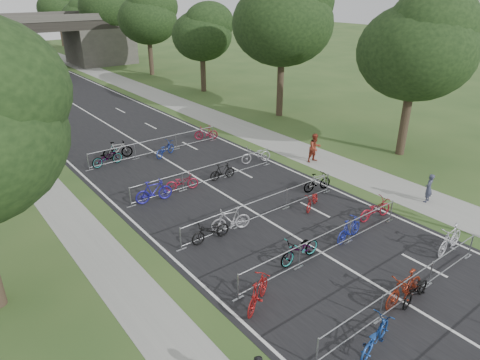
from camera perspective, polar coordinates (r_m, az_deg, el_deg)
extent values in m
cube|color=black|center=(51.28, -23.79, 10.80)|extent=(11.00, 140.00, 0.01)
cube|color=gray|center=(53.73, -15.47, 12.50)|extent=(3.00, 140.00, 0.01)
cube|color=silver|center=(51.28, -23.79, 10.79)|extent=(0.12, 140.00, 0.00)
cube|color=#42403A|center=(68.42, -18.15, 16.72)|extent=(8.00, 8.00, 5.00)
cube|color=black|center=(65.06, -28.39, 17.53)|extent=(30.00, 8.00, 1.20)
cube|color=#42403A|center=(61.27, -27.85, 18.33)|extent=(30.00, 0.40, 0.90)
cube|color=#42403A|center=(68.73, -29.22, 18.45)|extent=(30.00, 0.40, 0.90)
cylinder|color=#33261C|center=(30.19, 21.10, 7.27)|extent=(0.56, 0.56, 4.48)
ellipsoid|color=black|center=(29.33, 22.43, 15.46)|extent=(7.17, 7.17, 5.88)
sphere|color=black|center=(29.45, 24.39, 18.02)|extent=(5.73, 5.73, 5.73)
sphere|color=black|center=(29.29, 20.77, 13.91)|extent=(4.66, 4.66, 4.66)
cylinder|color=#33261C|center=(37.48, 5.38, 12.37)|extent=(0.56, 0.56, 5.11)
ellipsoid|color=black|center=(36.77, 5.71, 20.02)|extent=(8.18, 8.18, 6.70)
sphere|color=black|center=(36.74, 7.13, 22.51)|extent=(6.54, 6.54, 6.54)
sphere|color=black|center=(36.89, 4.48, 18.48)|extent=(5.31, 5.31, 5.31)
cylinder|color=#33261C|center=(46.92, -4.93, 14.03)|extent=(0.56, 0.56, 3.85)
ellipsoid|color=black|center=(46.39, -5.11, 18.62)|extent=(6.16, 6.16, 5.05)
sphere|color=black|center=(46.20, -4.14, 20.16)|extent=(4.93, 4.93, 4.93)
sphere|color=black|center=(46.63, -5.96, 17.66)|extent=(4.00, 4.00, 4.00)
cylinder|color=#33261C|center=(57.19, -11.81, 15.81)|extent=(0.56, 0.56, 4.48)
ellipsoid|color=black|center=(56.73, -12.21, 20.19)|extent=(7.17, 7.17, 5.88)
sphere|color=black|center=(56.48, -11.52, 21.69)|extent=(5.73, 5.73, 5.73)
sphere|color=black|center=(57.03, -12.84, 19.25)|extent=(4.66, 4.66, 4.66)
cylinder|color=#33261C|center=(68.03, -16.62, 16.92)|extent=(0.56, 0.56, 5.11)
ellipsoid|color=black|center=(67.64, -17.16, 21.10)|extent=(8.18, 8.18, 6.70)
sphere|color=black|center=(67.97, -17.62, 20.19)|extent=(5.31, 5.31, 5.31)
cylinder|color=#33261C|center=(79.30, -20.02, 16.97)|extent=(0.56, 0.56, 3.85)
ellipsoid|color=black|center=(78.99, -20.43, 19.66)|extent=(6.16, 6.16, 5.05)
sphere|color=black|center=(78.64, -20.00, 20.61)|extent=(4.93, 4.93, 4.93)
sphere|color=black|center=(79.35, -20.82, 19.06)|extent=(4.00, 4.00, 4.00)
cylinder|color=#33261C|center=(90.67, -22.66, 17.56)|extent=(0.56, 0.56, 4.48)
ellipsoid|color=black|center=(90.38, -23.14, 20.29)|extent=(7.17, 7.17, 5.88)
sphere|color=black|center=(90.03, -22.81, 21.26)|extent=(5.73, 5.73, 5.73)
sphere|color=black|center=(90.77, -23.45, 19.68)|extent=(4.66, 4.66, 4.66)
cylinder|color=#96989D|center=(16.34, 21.65, -12.12)|extent=(9.20, 0.04, 0.04)
cylinder|color=#96989D|center=(16.85, 21.19, -14.51)|extent=(9.20, 0.04, 0.04)
cylinder|color=#96989D|center=(13.66, 10.25, -21.69)|extent=(0.05, 0.05, 1.10)
cylinder|color=#96989D|center=(15.55, 18.25, -15.95)|extent=(0.05, 0.05, 1.10)
cube|color=#96989D|center=(15.89, 17.99, -17.43)|extent=(0.50, 0.08, 0.03)
cylinder|color=#96989D|center=(17.77, 24.07, -11.35)|extent=(0.05, 0.05, 1.10)
cube|color=#96989D|center=(18.07, 23.78, -12.73)|extent=(0.50, 0.08, 0.03)
cylinder|color=#96989D|center=(20.22, 28.41, -7.73)|extent=(0.05, 0.05, 1.10)
cube|color=#96989D|center=(20.48, 28.11, -9.01)|extent=(0.50, 0.08, 0.03)
cylinder|color=#96989D|center=(18.08, 11.47, -6.95)|extent=(9.20, 0.04, 0.04)
cylinder|color=#96989D|center=(18.54, 11.25, -9.25)|extent=(9.20, 0.04, 0.04)
cylinder|color=#96989D|center=(15.70, -0.25, -14.04)|extent=(0.05, 0.05, 1.10)
cube|color=#96989D|center=(16.03, -0.25, -15.54)|extent=(0.50, 0.08, 0.03)
cylinder|color=#96989D|center=(17.37, 7.92, -10.05)|extent=(0.05, 0.05, 1.10)
cube|color=#96989D|center=(17.67, 7.82, -11.48)|extent=(0.50, 0.08, 0.03)
cylinder|color=#96989D|center=(19.38, 14.38, -6.68)|extent=(0.05, 0.05, 1.10)
cube|color=#96989D|center=(19.66, 14.22, -8.02)|extent=(0.50, 0.08, 0.03)
cylinder|color=#96989D|center=(21.65, 19.49, -3.92)|extent=(0.05, 0.05, 1.10)
cube|color=#96989D|center=(21.89, 19.30, -5.15)|extent=(0.50, 0.08, 0.03)
cylinder|color=#96989D|center=(20.51, 3.13, -2.46)|extent=(9.20, 0.04, 0.04)
cylinder|color=#96989D|center=(20.92, 3.08, -4.59)|extent=(9.20, 0.04, 0.04)
cylinder|color=#96989D|center=(18.45, -7.91, -7.79)|extent=(0.05, 0.05, 1.10)
cube|color=#96989D|center=(18.74, -7.82, -9.17)|extent=(0.50, 0.08, 0.03)
cylinder|color=#96989D|center=(19.89, -0.27, -4.97)|extent=(0.05, 0.05, 1.10)
cube|color=#96989D|center=(20.16, -0.27, -6.30)|extent=(0.50, 0.08, 0.03)
cylinder|color=#96989D|center=(21.67, 6.18, -2.51)|extent=(0.05, 0.05, 1.10)
cube|color=#96989D|center=(21.92, 6.12, -3.75)|extent=(0.50, 0.08, 0.03)
cylinder|color=#96989D|center=(23.72, 11.57, -0.41)|extent=(0.05, 0.05, 1.10)
cube|color=#96989D|center=(23.94, 11.46, -1.58)|extent=(0.50, 0.08, 0.03)
cylinder|color=#96989D|center=(24.15, -4.62, 1.79)|extent=(9.20, 0.04, 0.04)
cylinder|color=#96989D|center=(24.50, -4.55, -0.09)|extent=(9.20, 0.04, 0.04)
cylinder|color=#96989D|center=(22.43, -14.42, -2.22)|extent=(0.05, 0.05, 1.10)
cube|color=#96989D|center=(22.67, -14.28, -3.42)|extent=(0.50, 0.08, 0.03)
cylinder|color=#96989D|center=(23.63, -7.67, -0.22)|extent=(0.05, 0.05, 1.10)
cube|color=#96989D|center=(23.85, -7.60, -1.39)|extent=(0.50, 0.08, 0.03)
cylinder|color=#96989D|center=(25.15, -1.67, 1.56)|extent=(0.05, 0.05, 1.10)
cube|color=#96989D|center=(25.36, -1.65, 0.45)|extent=(0.50, 0.08, 0.03)
cylinder|color=#96989D|center=(26.93, 3.61, 3.11)|extent=(0.05, 0.05, 1.10)
cube|color=#96989D|center=(27.13, 3.58, 2.06)|extent=(0.50, 0.08, 0.03)
cylinder|color=#96989D|center=(29.06, -11.19, 5.36)|extent=(9.20, 0.04, 0.04)
cylinder|color=#96989D|center=(29.35, -11.06, 3.75)|extent=(9.20, 0.04, 0.04)
cylinder|color=#96989D|center=(27.64, -19.57, 2.27)|extent=(0.05, 0.05, 1.10)
cube|color=#96989D|center=(27.84, -19.42, 1.25)|extent=(0.50, 0.08, 0.03)
cylinder|color=#96989D|center=(28.62, -13.83, 3.75)|extent=(0.05, 0.05, 1.10)
cube|color=#96989D|center=(28.81, -13.73, 2.75)|extent=(0.50, 0.08, 0.03)
cylinder|color=#96989D|center=(29.89, -8.51, 5.08)|extent=(0.05, 0.05, 1.10)
cube|color=#96989D|center=(30.07, -8.45, 4.12)|extent=(0.50, 0.08, 0.03)
cylinder|color=#96989D|center=(31.40, -3.64, 6.26)|extent=(0.05, 0.05, 1.10)
cube|color=#96989D|center=(31.58, -3.61, 5.33)|extent=(0.50, 0.08, 0.03)
imported|color=navy|center=(14.56, 17.56, -19.28)|extent=(2.09, 1.12, 1.04)
imported|color=maroon|center=(16.54, 21.05, -13.32)|extent=(2.10, 0.61, 1.26)
imported|color=black|center=(16.84, 22.43, -13.55)|extent=(1.83, 0.80, 0.93)
imported|color=#B8B7C0|center=(20.17, 26.24, -7.10)|extent=(2.10, 0.74, 1.24)
imported|color=maroon|center=(15.40, 2.41, -14.77)|extent=(1.97, 1.45, 1.18)
imported|color=#96989D|center=(17.77, 8.02, -9.16)|extent=(2.12, 0.77, 1.11)
imported|color=#1B2696|center=(19.57, 14.35, -6.38)|extent=(1.85, 0.72, 1.08)
imported|color=maroon|center=(21.63, 17.57, -3.74)|extent=(2.06, 0.92, 1.05)
imported|color=black|center=(18.96, -3.93, -6.81)|extent=(1.93, 0.75, 1.00)
imported|color=#A9A7AF|center=(19.64, -1.26, -5.33)|extent=(1.97, 1.06, 1.14)
imported|color=maroon|center=(21.91, 9.64, -2.73)|extent=(1.77, 1.27, 0.88)
imported|color=#96989D|center=(23.79, 10.26, -0.27)|extent=(1.83, 0.80, 1.06)
imported|color=#221C9C|center=(22.65, -11.43, -1.49)|extent=(2.05, 0.83, 1.20)
imported|color=maroon|center=(23.74, -7.75, -0.28)|extent=(1.94, 1.12, 0.96)
imported|color=black|center=(24.87, -2.36, 1.13)|extent=(1.66, 0.64, 0.98)
imported|color=#A4A2AA|center=(27.25, 2.16, 3.37)|extent=(2.14, 1.17, 1.07)
imported|color=#96989D|center=(28.05, -17.30, 2.87)|extent=(2.09, 0.88, 1.07)
imported|color=#96989D|center=(29.05, -16.00, 3.86)|extent=(1.99, 0.99, 1.15)
imported|color=navy|center=(28.76, -9.98, 4.08)|extent=(1.99, 1.40, 0.99)
imported|color=maroon|center=(31.62, -4.56, 6.29)|extent=(1.75, 1.24, 1.03)
imported|color=#31354A|center=(24.18, 23.86, -1.01)|extent=(0.63, 0.48, 1.56)
imported|color=maroon|center=(27.68, 9.95, 4.23)|extent=(0.98, 0.80, 1.86)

